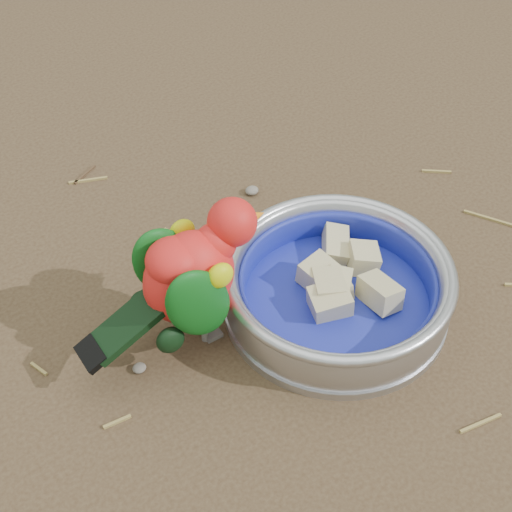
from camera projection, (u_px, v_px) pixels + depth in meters
ground at (328, 393)px, 0.75m from camera, size 60.00×60.00×0.00m
food_bowl at (335, 304)px, 0.83m from camera, size 0.24×0.24×0.02m
bowl_wall at (338, 284)px, 0.81m from camera, size 0.24×0.24×0.04m
fruit_wedges at (337, 289)px, 0.81m from camera, size 0.14×0.14×0.03m
lory_parrot at (193, 284)px, 0.75m from camera, size 0.19×0.10×0.15m
ground_debris at (329, 378)px, 0.76m from camera, size 0.90×0.80×0.01m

